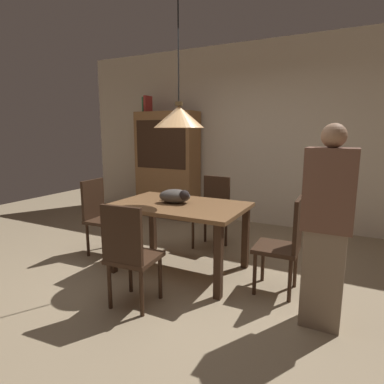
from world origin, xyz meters
The scene contains 13 objects.
ground centered at (0.00, 0.00, 0.00)m, with size 10.00×10.00×0.00m, color #998466.
back_wall centered at (0.00, 2.65, 1.45)m, with size 6.40×0.10×2.90m, color beige.
dining_table centered at (-0.08, 0.37, 0.65)m, with size 1.40×0.90×0.75m.
chair_far_back centered at (-0.07, 1.25, 0.51)m, with size 0.43×0.43×0.93m.
chair_left_side centered at (-1.21, 0.36, 0.51)m, with size 0.42×0.42×0.93m.
chair_near_front centered at (-0.07, -0.51, 0.51)m, with size 0.43×0.43×0.93m.
chair_right_side centered at (1.05, 0.37, 0.51)m, with size 0.41×0.41×0.93m.
cat_sleeping centered at (-0.14, 0.39, 0.83)m, with size 0.41×0.32×0.16m.
pendant_lamp centered at (-0.08, 0.37, 1.66)m, with size 0.52×0.52×1.30m.
hutch_bookcase centered at (-1.42, 2.32, 0.89)m, with size 1.12×0.45×1.85m.
book_green_slim centered at (-1.86, 2.32, 1.98)m, with size 0.03×0.20×0.26m, color #427A4C.
book_red_tall centered at (-1.81, 2.32, 1.99)m, with size 0.04×0.22×0.28m, color #B73833.
person_standing centered at (1.42, -0.03, 0.79)m, with size 0.36×0.22×1.57m.
Camera 1 is at (1.59, -2.57, 1.51)m, focal length 30.24 mm.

